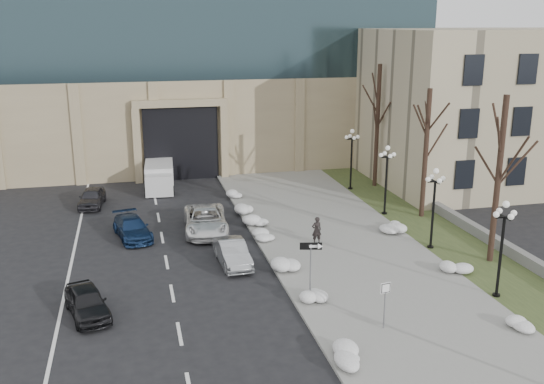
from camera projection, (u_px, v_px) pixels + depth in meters
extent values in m
cube|color=gray|center=(342.00, 246.00, 34.88)|extent=(9.00, 40.00, 0.12)
cube|color=gray|center=(266.00, 252.00, 33.88)|extent=(0.30, 40.00, 0.14)
cube|color=#344321|center=(444.00, 237.00, 36.33)|extent=(4.00, 40.00, 0.10)
cube|color=slate|center=(458.00, 220.00, 38.57)|extent=(0.50, 30.00, 0.70)
cube|color=tan|center=(192.00, 113.00, 58.82)|extent=(40.00, 20.00, 8.00)
cube|color=black|center=(180.00, 141.00, 50.22)|extent=(6.00, 2.50, 6.00)
cube|color=tan|center=(180.00, 103.00, 48.02)|extent=(7.50, 0.60, 0.60)
cube|color=tan|center=(137.00, 146.00, 48.13)|extent=(0.60, 0.60, 6.00)
cube|color=tan|center=(224.00, 142.00, 49.69)|extent=(0.60, 0.60, 6.00)
cube|color=#B8A98A|center=(497.00, 103.00, 50.50)|extent=(22.00, 18.00, 12.00)
cube|color=black|center=(464.00, 174.00, 41.24)|extent=(1.40, 0.25, 2.00)
cube|color=black|center=(516.00, 171.00, 42.13)|extent=(1.40, 0.25, 2.00)
cube|color=black|center=(468.00, 123.00, 40.29)|extent=(1.40, 0.25, 2.00)
cube|color=black|center=(521.00, 121.00, 41.18)|extent=(1.40, 0.25, 2.00)
cube|color=black|center=(473.00, 70.00, 39.34)|extent=(1.40, 0.25, 2.00)
cube|color=black|center=(527.00, 69.00, 40.23)|extent=(1.40, 0.25, 2.00)
imported|color=black|center=(87.00, 302.00, 26.59)|extent=(2.45, 4.06, 1.29)
imported|color=#94979A|center=(232.00, 253.00, 32.22)|extent=(1.62, 4.06, 1.31)
imported|color=navy|center=(132.00, 228.00, 36.23)|extent=(2.60, 4.56, 1.24)
imported|color=white|center=(206.00, 220.00, 37.23)|extent=(2.92, 5.66, 1.52)
imported|color=#333338|center=(92.00, 197.00, 42.44)|extent=(2.00, 4.00, 1.31)
imported|color=black|center=(317.00, 230.00, 34.89)|extent=(0.62, 0.43, 1.62)
cube|color=silver|center=(159.00, 174.00, 47.66)|extent=(2.41, 4.94, 1.93)
cube|color=silver|center=(159.00, 185.00, 44.94)|extent=(2.12, 1.66, 1.54)
cylinder|color=black|center=(147.00, 191.00, 45.11)|extent=(0.28, 0.69, 0.67)
cylinder|color=black|center=(173.00, 190.00, 45.42)|extent=(0.28, 0.69, 0.67)
cylinder|color=black|center=(148.00, 178.00, 49.04)|extent=(0.28, 0.69, 0.67)
cylinder|color=black|center=(172.00, 177.00, 49.36)|extent=(0.28, 0.69, 0.67)
cylinder|color=slate|center=(310.00, 272.00, 27.87)|extent=(0.06, 0.06, 2.78)
cube|color=black|center=(311.00, 246.00, 27.53)|extent=(1.00, 0.27, 0.34)
cube|color=white|center=(314.00, 246.00, 27.50)|extent=(0.47, 0.12, 0.13)
cone|color=white|center=(320.00, 246.00, 27.50)|extent=(0.29, 0.32, 0.28)
cylinder|color=slate|center=(385.00, 307.00, 25.15)|extent=(0.06, 0.06, 2.15)
cube|color=white|center=(386.00, 288.00, 24.91)|extent=(0.47, 0.10, 0.47)
cube|color=black|center=(386.00, 288.00, 24.89)|extent=(0.41, 0.06, 0.41)
cube|color=white|center=(386.00, 288.00, 24.89)|extent=(0.35, 0.06, 0.35)
ellipsoid|color=white|center=(351.00, 356.00, 22.95)|extent=(1.10, 1.60, 0.36)
ellipsoid|color=white|center=(312.00, 300.00, 27.58)|extent=(1.10, 1.60, 0.36)
ellipsoid|color=white|center=(287.00, 265.00, 31.47)|extent=(1.10, 1.60, 0.36)
ellipsoid|color=white|center=(263.00, 237.00, 35.70)|extent=(1.10, 1.60, 0.36)
ellipsoid|color=white|center=(246.00, 212.00, 40.41)|extent=(1.10, 1.60, 0.36)
ellipsoid|color=white|center=(238.00, 196.00, 44.06)|extent=(1.10, 1.60, 0.36)
ellipsoid|color=white|center=(525.00, 324.00, 25.38)|extent=(1.10, 1.60, 0.36)
ellipsoid|color=white|center=(453.00, 267.00, 31.32)|extent=(1.10, 1.60, 0.36)
ellipsoid|color=white|center=(398.00, 231.00, 36.68)|extent=(1.10, 1.60, 0.36)
ellipsoid|color=white|center=(255.00, 222.00, 38.32)|extent=(1.10, 1.60, 0.36)
ellipsoid|color=white|center=(392.00, 227.00, 37.46)|extent=(1.10, 1.60, 0.36)
cylinder|color=black|center=(496.00, 296.00, 28.44)|extent=(0.36, 0.36, 0.20)
cylinder|color=black|center=(500.00, 258.00, 27.93)|extent=(0.14, 0.14, 4.00)
cylinder|color=black|center=(505.00, 217.00, 27.39)|extent=(0.10, 0.90, 0.10)
cylinder|color=black|center=(505.00, 217.00, 27.39)|extent=(0.90, 0.10, 0.10)
sphere|color=white|center=(506.00, 204.00, 27.23)|extent=(0.32, 0.32, 0.32)
sphere|color=white|center=(514.00, 213.00, 27.45)|extent=(0.28, 0.28, 0.28)
sphere|color=white|center=(496.00, 214.00, 27.25)|extent=(0.28, 0.28, 0.28)
sphere|color=white|center=(499.00, 211.00, 27.77)|extent=(0.28, 0.28, 0.28)
sphere|color=white|center=(511.00, 217.00, 26.93)|extent=(0.28, 0.28, 0.28)
cylinder|color=black|center=(430.00, 248.00, 34.53)|extent=(0.36, 0.36, 0.20)
cylinder|color=black|center=(433.00, 216.00, 34.02)|extent=(0.14, 0.14, 4.00)
cylinder|color=black|center=(435.00, 182.00, 33.48)|extent=(0.10, 0.90, 0.10)
cylinder|color=black|center=(435.00, 182.00, 33.48)|extent=(0.90, 0.10, 0.10)
sphere|color=white|center=(436.00, 171.00, 33.32)|extent=(0.32, 0.32, 0.32)
sphere|color=white|center=(443.00, 178.00, 33.54)|extent=(0.28, 0.28, 0.28)
sphere|color=white|center=(428.00, 179.00, 33.34)|extent=(0.28, 0.28, 0.28)
sphere|color=white|center=(432.00, 177.00, 33.86)|extent=(0.28, 0.28, 0.28)
sphere|color=white|center=(440.00, 181.00, 33.02)|extent=(0.28, 0.28, 0.28)
cylinder|color=black|center=(384.00, 214.00, 40.62)|extent=(0.36, 0.36, 0.20)
cylinder|color=black|center=(386.00, 186.00, 40.11)|extent=(0.14, 0.14, 4.00)
cylinder|color=black|center=(387.00, 157.00, 39.57)|extent=(0.10, 0.90, 0.10)
cylinder|color=black|center=(387.00, 157.00, 39.57)|extent=(0.90, 0.10, 0.10)
sphere|color=white|center=(388.00, 148.00, 39.40)|extent=(0.32, 0.32, 0.32)
sphere|color=white|center=(394.00, 154.00, 39.63)|extent=(0.28, 0.28, 0.28)
sphere|color=white|center=(381.00, 155.00, 39.43)|extent=(0.28, 0.28, 0.28)
sphere|color=white|center=(385.00, 153.00, 39.95)|extent=(0.28, 0.28, 0.28)
sphere|color=white|center=(390.00, 156.00, 39.10)|extent=(0.28, 0.28, 0.28)
cylinder|color=black|center=(350.00, 189.00, 46.71)|extent=(0.36, 0.36, 0.20)
cylinder|color=black|center=(351.00, 165.00, 46.20)|extent=(0.14, 0.14, 4.00)
cylinder|color=black|center=(352.00, 139.00, 45.66)|extent=(0.10, 0.90, 0.10)
cylinder|color=black|center=(352.00, 139.00, 45.66)|extent=(0.90, 0.10, 0.10)
sphere|color=white|center=(352.00, 131.00, 45.49)|extent=(0.32, 0.32, 0.32)
sphere|color=white|center=(358.00, 137.00, 45.71)|extent=(0.28, 0.28, 0.28)
sphere|color=white|center=(346.00, 137.00, 45.51)|extent=(0.28, 0.28, 0.28)
sphere|color=white|center=(350.00, 136.00, 46.04)|extent=(0.28, 0.28, 0.28)
sphere|color=white|center=(354.00, 138.00, 45.19)|extent=(0.28, 0.28, 0.28)
cylinder|color=black|center=(498.00, 182.00, 31.49)|extent=(0.32, 0.32, 9.00)
cylinder|color=black|center=(426.00, 155.00, 39.05)|extent=(0.32, 0.32, 8.50)
cylinder|color=black|center=(377.00, 127.00, 46.41)|extent=(0.32, 0.32, 9.50)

